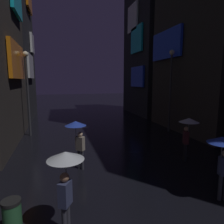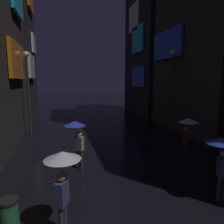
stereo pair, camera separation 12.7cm
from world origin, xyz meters
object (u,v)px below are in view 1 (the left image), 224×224
(pedestrian_foreground_right_blue, at_px, (77,132))
(trash_bin, at_px, (12,218))
(pedestrian_midstreet_centre_clear, at_px, (65,171))
(streetlamp_right_far, at_px, (171,82))
(pedestrian_midstreet_left_blue, at_px, (223,151))
(streetlamp_left_far, at_px, (27,84))
(pedestrian_far_right_clear, at_px, (188,127))

(pedestrian_foreground_right_blue, xyz_separation_m, trash_bin, (-1.95, -3.40, -1.20))
(pedestrian_midstreet_centre_clear, relative_size, streetlamp_right_far, 0.35)
(pedestrian_midstreet_centre_clear, height_order, pedestrian_midstreet_left_blue, same)
(pedestrian_foreground_right_blue, height_order, trash_bin, pedestrian_foreground_right_blue)
(pedestrian_foreground_right_blue, xyz_separation_m, pedestrian_midstreet_centre_clear, (-0.65, -3.70, 0.00))
(streetlamp_left_far, bearing_deg, pedestrian_far_right_clear, -41.78)
(pedestrian_foreground_right_blue, xyz_separation_m, pedestrian_midstreet_left_blue, (4.10, -3.58, 0.00))
(pedestrian_midstreet_centre_clear, xyz_separation_m, streetlamp_right_far, (8.00, 8.49, 2.05))
(streetlamp_left_far, bearing_deg, streetlamp_right_far, -8.49)
(pedestrian_midstreet_centre_clear, bearing_deg, trash_bin, 167.08)
(pedestrian_midstreet_left_blue, relative_size, trash_bin, 2.28)
(trash_bin, bearing_deg, pedestrian_far_right_clear, 21.98)
(pedestrian_foreground_right_blue, distance_m, trash_bin, 4.10)
(streetlamp_right_far, bearing_deg, pedestrian_foreground_right_blue, -146.91)
(pedestrian_far_right_clear, xyz_separation_m, pedestrian_midstreet_left_blue, (-0.94, -3.00, 0.00))
(streetlamp_left_far, bearing_deg, pedestrian_foreground_right_blue, -67.13)
(pedestrian_foreground_right_blue, distance_m, pedestrian_midstreet_centre_clear, 3.76)
(pedestrian_foreground_right_blue, height_order, pedestrian_midstreet_centre_clear, same)
(pedestrian_midstreet_centre_clear, xyz_separation_m, trash_bin, (-1.30, 0.30, -1.20))
(pedestrian_far_right_clear, height_order, trash_bin, pedestrian_far_right_clear)
(pedestrian_far_right_clear, relative_size, streetlamp_left_far, 0.37)
(pedestrian_far_right_clear, relative_size, trash_bin, 2.28)
(pedestrian_foreground_right_blue, height_order, streetlamp_right_far, streetlamp_right_far)
(pedestrian_midstreet_left_blue, distance_m, trash_bin, 6.17)
(pedestrian_far_right_clear, bearing_deg, pedestrian_foreground_right_blue, 173.41)
(pedestrian_midstreet_centre_clear, xyz_separation_m, streetlamp_left_far, (-2.00, 9.98, 1.90))
(pedestrian_foreground_right_blue, bearing_deg, pedestrian_far_right_clear, -6.59)
(pedestrian_far_right_clear, bearing_deg, streetlamp_right_far, 66.67)
(pedestrian_far_right_clear, xyz_separation_m, streetlamp_right_far, (2.32, 5.37, 2.05))
(streetlamp_left_far, distance_m, trash_bin, 10.19)
(trash_bin, bearing_deg, streetlamp_left_far, 94.13)
(pedestrian_midstreet_left_blue, xyz_separation_m, streetlamp_left_far, (-6.75, 9.87, 1.90))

